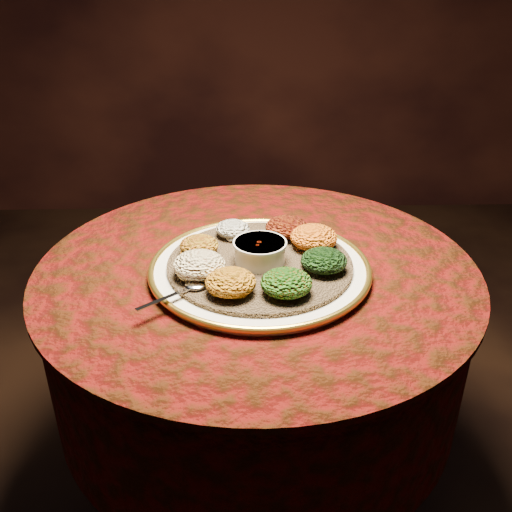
{
  "coord_description": "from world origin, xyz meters",
  "views": [
    {
      "loc": [
        -0.03,
        -1.08,
        1.34
      ],
      "look_at": [
        -0.0,
        -0.01,
        0.76
      ],
      "focal_mm": 40.0,
      "sensor_mm": 36.0,
      "label": 1
    }
  ],
  "objects": [
    {
      "name": "portion_kitfo",
      "position": [
        0.07,
        0.08,
        0.79
      ],
      "size": [
        0.1,
        0.09,
        0.05
      ],
      "primitive_type": "ellipsoid",
      "color": "black",
      "rests_on": "injera"
    },
    {
      "name": "portion_mixveg",
      "position": [
        0.05,
        -0.16,
        0.79
      ],
      "size": [
        0.1,
        0.09,
        0.05
      ],
      "primitive_type": "ellipsoid",
      "color": "#A12E0A",
      "rests_on": "injera"
    },
    {
      "name": "platter",
      "position": [
        0.01,
        -0.03,
        0.75
      ],
      "size": [
        0.59,
        0.59,
        0.02
      ],
      "rotation": [
        0.0,
        0.0,
        -0.4
      ],
      "color": "silver",
      "rests_on": "table"
    },
    {
      "name": "portion_shiro",
      "position": [
        -0.12,
        0.01,
        0.78
      ],
      "size": [
        0.08,
        0.08,
        0.04
      ],
      "primitive_type": "ellipsoid",
      "color": "#9F7213",
      "rests_on": "injera"
    },
    {
      "name": "portion_kik",
      "position": [
        -0.05,
        -0.16,
        0.79
      ],
      "size": [
        0.1,
        0.09,
        0.05
      ],
      "primitive_type": "ellipsoid",
      "color": "#BA6510",
      "rests_on": "injera"
    },
    {
      "name": "injera",
      "position": [
        0.01,
        -0.03,
        0.76
      ],
      "size": [
        0.46,
        0.46,
        0.01
      ],
      "primitive_type": "cylinder",
      "rotation": [
        0.0,
        0.0,
        0.22
      ],
      "color": "brown",
      "rests_on": "platter"
    },
    {
      "name": "table",
      "position": [
        0.0,
        0.0,
        0.55
      ],
      "size": [
        0.96,
        0.96,
        0.73
      ],
      "color": "black",
      "rests_on": "ground"
    },
    {
      "name": "portion_ayib",
      "position": [
        -0.05,
        0.09,
        0.78
      ],
      "size": [
        0.08,
        0.07,
        0.04
      ],
      "primitive_type": "ellipsoid",
      "color": "beige",
      "rests_on": "injera"
    },
    {
      "name": "portion_timatim",
      "position": [
        -0.12,
        -0.09,
        0.79
      ],
      "size": [
        0.11,
        0.1,
        0.05
      ],
      "primitive_type": "ellipsoid",
      "color": "maroon",
      "rests_on": "injera"
    },
    {
      "name": "portion_gomen",
      "position": [
        0.13,
        -0.07,
        0.78
      ],
      "size": [
        0.09,
        0.09,
        0.05
      ],
      "primitive_type": "ellipsoid",
      "color": "black",
      "rests_on": "injera"
    },
    {
      "name": "portion_tikil",
      "position": [
        0.13,
        0.03,
        0.79
      ],
      "size": [
        0.1,
        0.1,
        0.05
      ],
      "primitive_type": "ellipsoid",
      "color": "#BF760F",
      "rests_on": "injera"
    },
    {
      "name": "spoon",
      "position": [
        -0.13,
        -0.14,
        0.77
      ],
      "size": [
        0.13,
        0.1,
        0.01
      ],
      "rotation": [
        0.0,
        0.0,
        -2.47
      ],
      "color": "silver",
      "rests_on": "injera"
    },
    {
      "name": "stew_bowl",
      "position": [
        0.01,
        -0.03,
        0.79
      ],
      "size": [
        0.11,
        0.11,
        0.05
      ],
      "color": "silver",
      "rests_on": "injera"
    }
  ]
}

